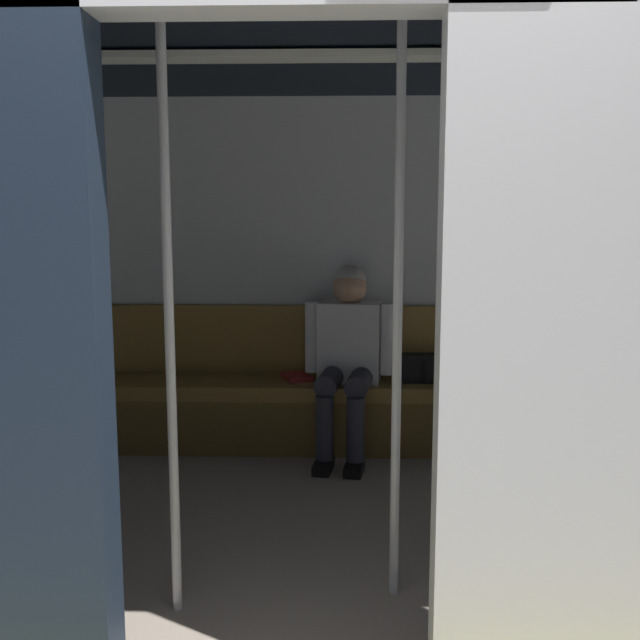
% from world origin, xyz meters
% --- Properties ---
extents(train_car, '(6.40, 2.95, 2.33)m').
position_xyz_m(train_car, '(0.06, -1.30, 1.55)').
color(train_car, silver).
rests_on(train_car, ground_plane).
extents(bench_seat, '(2.88, 0.44, 0.44)m').
position_xyz_m(bench_seat, '(0.00, -2.44, 0.34)').
color(bench_seat, olive).
rests_on(bench_seat, ground_plane).
extents(person_seated, '(0.55, 0.71, 1.16)m').
position_xyz_m(person_seated, '(-0.24, -2.39, 0.66)').
color(person_seated, silver).
rests_on(person_seated, ground_plane).
extents(handbag, '(0.26, 0.15, 0.17)m').
position_xyz_m(handbag, '(-0.71, -2.49, 0.52)').
color(handbag, black).
rests_on(handbag, bench_seat).
extents(book, '(0.22, 0.26, 0.03)m').
position_xyz_m(book, '(0.09, -2.53, 0.45)').
color(book, '#B22D2D').
rests_on(book, bench_seat).
extents(grab_pole_door, '(0.04, 0.04, 2.19)m').
position_xyz_m(grab_pole_door, '(0.41, -0.53, 1.10)').
color(grab_pole_door, silver).
rests_on(grab_pole_door, ground_plane).
extents(grab_pole_far, '(0.04, 0.04, 2.19)m').
position_xyz_m(grab_pole_far, '(-0.41, -0.67, 1.10)').
color(grab_pole_far, silver).
rests_on(grab_pole_far, ground_plane).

